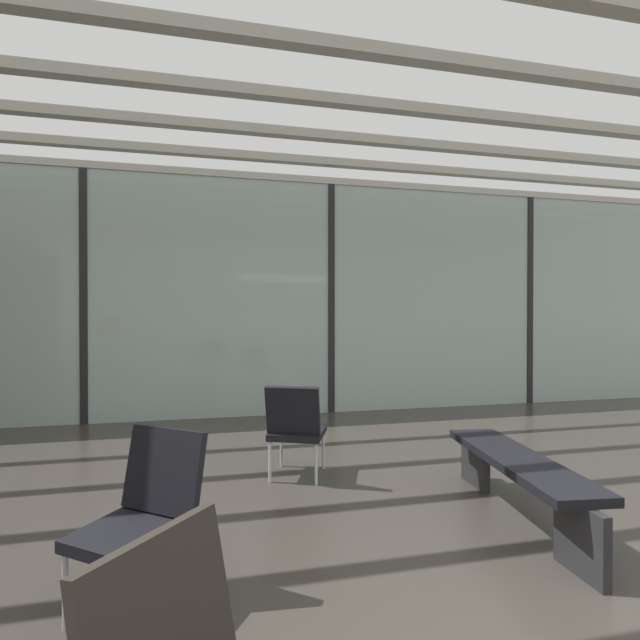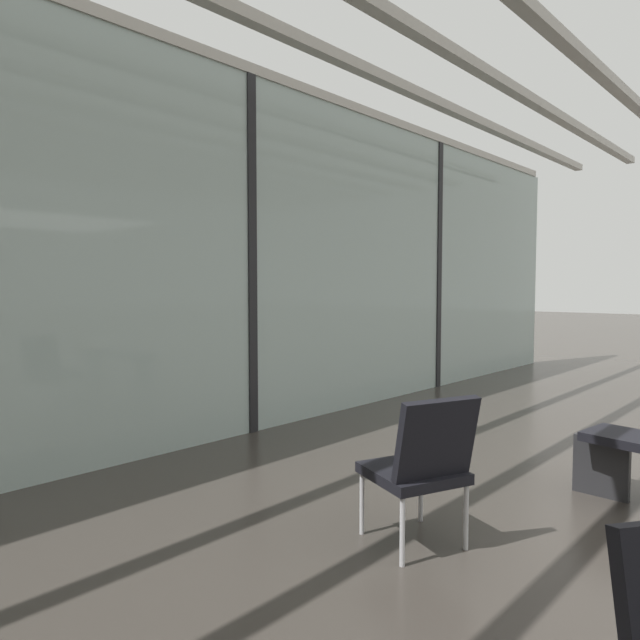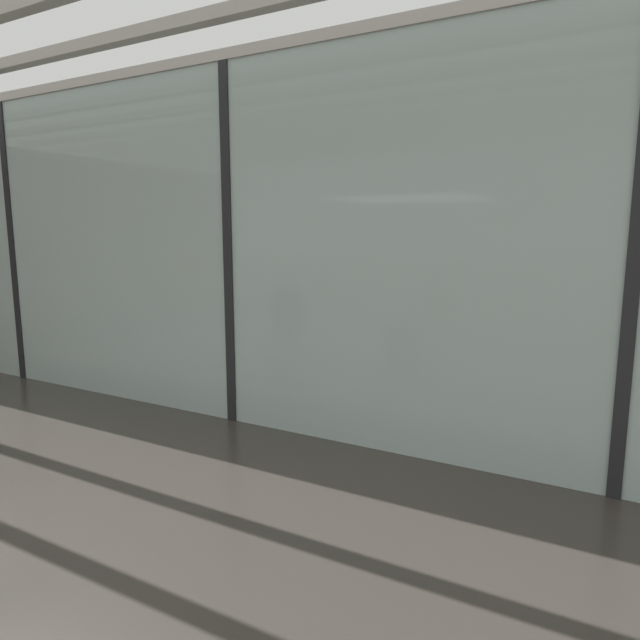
{
  "view_description": "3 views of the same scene",
  "coord_description": "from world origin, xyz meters",
  "px_view_note": "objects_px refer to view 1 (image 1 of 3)",
  "views": [
    {
      "loc": [
        -1.59,
        -1.37,
        1.49
      ],
      "look_at": [
        -0.49,
        3.74,
        1.44
      ],
      "focal_mm": 24.5,
      "sensor_mm": 36.0,
      "label": 1
    },
    {
      "loc": [
        -3.56,
        0.91,
        1.45
      ],
      "look_at": [
        1.44,
        5.59,
        1.05
      ],
      "focal_mm": 31.18,
      "sensor_mm": 36.0,
      "label": 2
    },
    {
      "loc": [
        3.45,
        0.79,
        1.93
      ],
      "look_at": [
        -0.01,
        7.06,
        0.78
      ],
      "focal_mm": 31.01,
      "sensor_mm": 36.0,
      "label": 3
    }
  ],
  "objects_px": {
    "waiting_bench": "(517,471)",
    "lounge_chair_0": "(147,508)",
    "lounge_chair_3": "(296,425)",
    "parked_airplane": "(315,303)"
  },
  "relations": [
    {
      "from": "waiting_bench",
      "to": "lounge_chair_0",
      "type": "bearing_deg",
      "value": 105.6
    },
    {
      "from": "lounge_chair_3",
      "to": "waiting_bench",
      "type": "height_order",
      "value": "lounge_chair_3"
    },
    {
      "from": "lounge_chair_0",
      "to": "waiting_bench",
      "type": "relative_size",
      "value": 0.51
    },
    {
      "from": "waiting_bench",
      "to": "parked_airplane",
      "type": "bearing_deg",
      "value": 3.69
    },
    {
      "from": "lounge_chair_0",
      "to": "lounge_chair_3",
      "type": "height_order",
      "value": "same"
    },
    {
      "from": "lounge_chair_3",
      "to": "waiting_bench",
      "type": "xyz_separation_m",
      "value": [
        1.44,
        -1.15,
        -0.13
      ]
    },
    {
      "from": "parked_airplane",
      "to": "lounge_chair_3",
      "type": "distance_m",
      "value": 8.98
    },
    {
      "from": "parked_airplane",
      "to": "waiting_bench",
      "type": "bearing_deg",
      "value": -92.89
    },
    {
      "from": "lounge_chair_3",
      "to": "waiting_bench",
      "type": "relative_size",
      "value": 0.51
    },
    {
      "from": "lounge_chair_0",
      "to": "waiting_bench",
      "type": "xyz_separation_m",
      "value": [
        2.47,
        0.39,
        -0.13
      ]
    }
  ]
}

